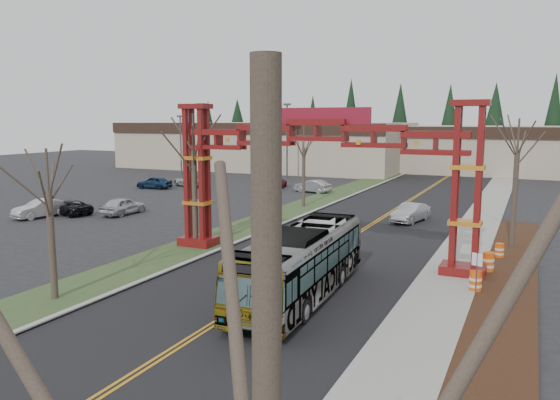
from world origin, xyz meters
The scene contains 32 objects.
road centered at (0.00, 25.00, 0.01)m, with size 12.00×110.00×0.02m, color black.
lane_line_left centered at (-0.12, 25.00, 0.03)m, with size 0.12×100.00×0.01m, color #C78617.
lane_line_right centered at (0.12, 25.00, 0.03)m, with size 0.12×100.00×0.01m, color #C78617.
curb_right centered at (6.15, 25.00, 0.07)m, with size 0.30×110.00×0.15m, color #9F9F9A.
sidewalk_right centered at (7.60, 25.00, 0.08)m, with size 2.60×110.00×0.14m, color gray.
landscape_strip centered at (10.20, 10.00, 0.06)m, with size 2.60×50.00×0.12m, color black.
grass_median centered at (-8.00, 25.00, 0.04)m, with size 4.00×110.00×0.08m, color #2D4221.
curb_left centered at (-6.15, 25.00, 0.07)m, with size 0.30×110.00×0.15m, color #9F9F9A.
gateway_arch centered at (0.00, 18.00, 5.98)m, with size 18.20×1.60×8.90m.
retail_building_west centered at (-30.00, 71.96, 3.76)m, with size 46.00×22.30×7.50m.
retail_building_east centered at (10.00, 79.95, 3.51)m, with size 38.00×20.30×7.00m.
conifer_treeline centered at (0.25, 92.00, 6.49)m, with size 116.10×5.60×13.00m.
transit_bus centered at (1.80, 11.50, 1.58)m, with size 2.66×11.38×3.17m, color #93949A.
silver_sedan centered at (2.44, 32.06, 0.73)m, with size 1.54×4.41×1.45m, color #A5A8AD.
parked_car_near_a centered at (-20.30, 25.19, 0.74)m, with size 1.75×4.34×1.48m, color silver.
parked_car_near_b centered at (-25.48, 21.25, 0.74)m, with size 1.56×4.47×1.47m, color #B9B9B9.
parked_car_near_c centered at (-24.47, 23.23, 0.62)m, with size 2.07×4.49×1.25m, color black.
parked_car_mid_a centered at (-16.42, 47.30, 0.64)m, with size 1.80×4.44×1.29m, color maroon.
parked_car_mid_b centered at (-29.04, 40.59, 0.72)m, with size 1.70×4.22×1.44m, color #162D4D.
parked_car_far_a centered at (-11.00, 45.14, 0.70)m, with size 1.49×4.27×1.41m, color #A3A4AA.
parked_car_far_b centered at (-26.61, 44.20, 0.65)m, with size 2.17×4.71×1.31m, color silver.
bare_tree_median_near centered at (-8.00, 6.53, 4.69)m, with size 3.05×3.05×6.72m.
bare_tree_median_mid centered at (-8.00, 17.69, 5.98)m, with size 3.50×3.50×8.33m.
bare_tree_median_far centered at (-8.00, 35.30, 5.40)m, with size 3.15×3.15×7.51m.
bare_tree_right_far centered at (10.00, 26.03, 5.87)m, with size 3.21×3.21×8.03m.
light_pole_near centered at (-16.72, 31.92, 5.46)m, with size 0.82×0.41×9.43m.
light_pole_mid centered at (-29.62, 46.88, 4.93)m, with size 0.74×0.37×8.52m.
light_pole_far centered at (-19.18, 56.40, 5.85)m, with size 0.88×0.44×10.11m.
street_sign centered at (8.94, 14.62, 1.49)m, with size 0.46×0.17×2.07m.
barrel_south centered at (8.85, 15.42, 0.53)m, with size 0.57×0.57×1.05m.
barrel_mid centered at (9.12, 19.23, 0.55)m, with size 0.60×0.60×1.10m.
barrel_north centered at (9.48, 22.60, 0.46)m, with size 0.50×0.50×0.92m.
Camera 1 is at (10.97, -10.41, 7.92)m, focal length 35.00 mm.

